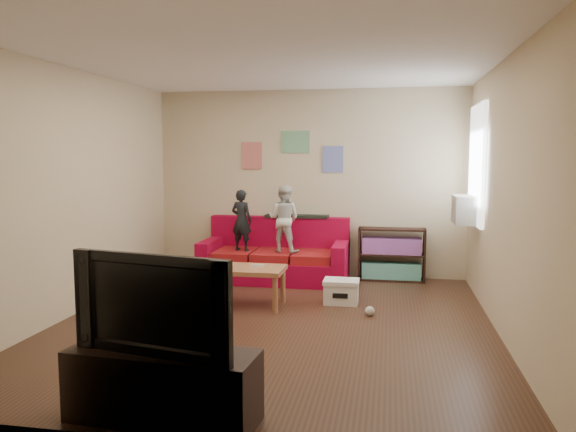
% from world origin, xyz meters
% --- Properties ---
extents(room_shell, '(4.52, 5.02, 2.72)m').
position_xyz_m(room_shell, '(0.00, 0.00, 1.35)').
color(room_shell, '#462A1C').
rests_on(room_shell, ground).
extents(sofa, '(2.04, 0.94, 0.90)m').
position_xyz_m(sofa, '(-0.41, 2.07, 0.30)').
color(sofa, '#A2052B').
rests_on(sofa, ground).
extents(child_a, '(0.36, 0.28, 0.86)m').
position_xyz_m(child_a, '(-0.86, 1.90, 0.86)').
color(child_a, black).
rests_on(child_a, sofa).
extents(child_b, '(0.51, 0.44, 0.93)m').
position_xyz_m(child_b, '(-0.26, 1.90, 0.89)').
color(child_b, silver).
rests_on(child_b, sofa).
extents(coffee_table, '(1.02, 0.56, 0.46)m').
position_xyz_m(coffee_table, '(-0.53, 0.62, 0.40)').
color(coffee_table, '#AB6C45').
rests_on(coffee_table, ground).
extents(remote, '(0.21, 0.17, 0.02)m').
position_xyz_m(remote, '(-0.78, 0.50, 0.47)').
color(remote, black).
rests_on(remote, coffee_table).
extents(game_controller, '(0.15, 0.06, 0.03)m').
position_xyz_m(game_controller, '(-0.33, 0.67, 0.48)').
color(game_controller, white).
rests_on(game_controller, coffee_table).
extents(bookshelf, '(0.93, 0.28, 0.74)m').
position_xyz_m(bookshelf, '(1.21, 2.30, 0.33)').
color(bookshelf, black).
rests_on(bookshelf, ground).
extents(window, '(0.04, 1.08, 1.48)m').
position_xyz_m(window, '(2.22, 1.65, 1.64)').
color(window, white).
rests_on(window, room_shell).
extents(ac_unit, '(0.28, 0.55, 0.35)m').
position_xyz_m(ac_unit, '(2.10, 1.65, 1.08)').
color(ac_unit, '#B7B2A3').
rests_on(ac_unit, window).
extents(artwork_left, '(0.30, 0.01, 0.40)m').
position_xyz_m(artwork_left, '(-0.85, 2.48, 1.75)').
color(artwork_left, '#D87266').
rests_on(artwork_left, room_shell).
extents(artwork_center, '(0.42, 0.01, 0.32)m').
position_xyz_m(artwork_center, '(-0.20, 2.48, 1.95)').
color(artwork_center, '#72B27F').
rests_on(artwork_center, room_shell).
extents(artwork_right, '(0.30, 0.01, 0.38)m').
position_xyz_m(artwork_right, '(0.35, 2.48, 1.70)').
color(artwork_right, '#727FCC').
rests_on(artwork_right, room_shell).
extents(file_box, '(0.42, 0.32, 0.29)m').
position_xyz_m(file_box, '(0.62, 0.93, 0.15)').
color(file_box, white).
rests_on(file_box, ground).
extents(tv_stand, '(1.31, 0.53, 0.48)m').
position_xyz_m(tv_stand, '(-0.29, -2.25, 0.24)').
color(tv_stand, black).
rests_on(tv_stand, ground).
extents(television, '(1.16, 0.38, 0.66)m').
position_xyz_m(television, '(-0.29, -2.25, 0.81)').
color(television, black).
rests_on(television, tv_stand).
extents(tissue, '(0.12, 0.12, 0.11)m').
position_xyz_m(tissue, '(0.98, 0.46, 0.05)').
color(tissue, beige).
rests_on(tissue, ground).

